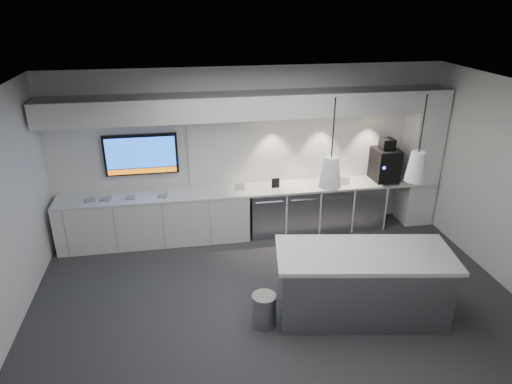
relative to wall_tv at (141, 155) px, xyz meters
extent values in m
plane|color=#323235|center=(1.90, -2.45, -1.56)|extent=(7.00, 7.00, 0.00)
plane|color=black|center=(1.90, -2.45, 1.44)|extent=(7.00, 7.00, 0.00)
plane|color=white|center=(1.90, 0.05, -0.06)|extent=(7.00, 0.00, 7.00)
plane|color=white|center=(1.90, -4.95, -0.06)|extent=(7.00, 0.00, 7.00)
cube|color=silver|center=(1.90, -0.27, -0.68)|extent=(6.80, 0.65, 0.04)
cube|color=white|center=(0.15, -0.27, -1.13)|extent=(3.30, 0.63, 0.86)
cube|color=#94979C|center=(2.15, -0.27, -1.13)|extent=(0.60, 0.61, 0.85)
cube|color=#94979C|center=(2.78, -0.27, -1.13)|extent=(0.60, 0.61, 0.85)
cube|color=#94979C|center=(3.41, -0.27, -1.13)|extent=(0.60, 0.61, 0.85)
cube|color=#94979C|center=(4.04, -0.27, -1.13)|extent=(0.60, 0.61, 0.85)
cube|color=white|center=(3.10, 0.03, -0.01)|extent=(4.60, 0.03, 1.30)
cube|color=white|center=(1.90, -0.25, 0.84)|extent=(6.90, 0.60, 0.40)
cube|color=white|center=(5.10, -0.25, -0.26)|extent=(0.55, 0.55, 2.60)
cube|color=black|center=(0.00, 0.00, 0.00)|extent=(1.25, 0.06, 0.72)
cube|color=blue|center=(0.00, -0.03, 0.04)|extent=(1.17, 0.00, 0.54)
cube|color=orange|center=(0.00, -0.03, -0.29)|extent=(1.17, 0.00, 0.09)
cube|color=#94979C|center=(2.98, -2.84, -1.10)|extent=(2.32, 1.23, 0.93)
cube|color=silver|center=(2.98, -2.84, -0.61)|extent=(2.45, 1.36, 0.06)
cylinder|color=#94979C|center=(1.63, -2.83, -1.33)|extent=(0.33, 0.33, 0.46)
cube|color=black|center=(4.40, -0.24, -0.36)|extent=(0.45, 0.50, 0.60)
cube|color=black|center=(4.40, -0.24, 0.04)|extent=(0.25, 0.25, 0.20)
cube|color=#94979C|center=(4.40, -0.51, -0.64)|extent=(0.33, 0.21, 0.03)
cube|color=black|center=(2.32, -0.30, -0.57)|extent=(0.14, 0.03, 0.18)
cube|color=silver|center=(1.66, -0.32, -0.59)|extent=(0.18, 0.03, 0.14)
cube|color=gray|center=(-0.88, -0.33, -0.65)|extent=(0.20, 0.20, 0.02)
cube|color=gray|center=(-0.63, -0.33, -0.65)|extent=(0.19, 0.19, 0.02)
cube|color=gray|center=(-0.22, -0.33, -0.65)|extent=(0.17, 0.17, 0.02)
cube|color=gray|center=(0.32, -0.35, -0.65)|extent=(0.18, 0.18, 0.02)
cone|color=white|center=(2.42, -2.84, 0.59)|extent=(0.26, 0.26, 0.38)
cylinder|color=black|center=(2.42, -2.84, 1.13)|extent=(0.02, 0.02, 0.70)
cone|color=white|center=(3.53, -2.84, 0.59)|extent=(0.26, 0.26, 0.38)
cylinder|color=black|center=(3.53, -2.84, 1.13)|extent=(0.02, 0.02, 0.70)
camera|label=1|loc=(0.69, -7.69, 2.52)|focal=32.00mm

